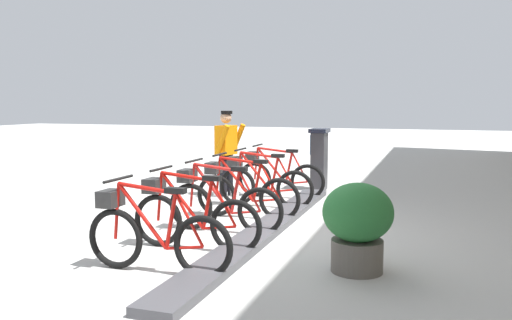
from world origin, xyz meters
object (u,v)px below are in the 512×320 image
Objects in this scene: bike_docked_1 at (262,183)px; bike_docked_4 at (190,216)px; bike_docked_3 at (220,202)px; bike_docked_5 at (152,234)px; payment_kiosk at (319,158)px; bike_docked_0 at (277,176)px; worker_near_rack at (226,150)px; bike_docked_2 at (243,191)px; planter_bush at (358,222)px.

bike_docked_4 is at bearing 90.00° from bike_docked_1.
bike_docked_5 is (0.00, 1.89, 0.00)m from bike_docked_3.
bike_docked_1 is 1.89m from bike_docked_3.
payment_kiosk reaches higher than bike_docked_0.
payment_kiosk is at bearing -98.16° from bike_docked_3.
bike_docked_0 is 1.04× the size of worker_near_rack.
payment_kiosk is 0.74× the size of bike_docked_1.
bike_docked_2 is 2.02m from worker_near_rack.
bike_docked_3 is (0.57, 3.99, -0.24)m from payment_kiosk.
bike_docked_5 is (0.00, 4.73, 0.00)m from bike_docked_0.
bike_docked_4 is (0.00, 3.79, 0.00)m from bike_docked_0.
bike_docked_1 is 1.00× the size of bike_docked_4.
payment_kiosk is at bearing -139.07° from worker_near_rack.
payment_kiosk is 0.74× the size of bike_docked_0.
planter_bush is at bearing -160.28° from bike_docked_5.
bike_docked_1 is 3.69m from planter_bush.
bike_docked_3 is at bearing 90.00° from bike_docked_2.
bike_docked_5 is 1.77× the size of planter_bush.
bike_docked_0 and bike_docked_3 have the same top height.
bike_docked_0 and bike_docked_4 have the same top height.
bike_docked_3 is 1.04× the size of worker_near_rack.
bike_docked_3 is 1.00× the size of bike_docked_5.
worker_near_rack reaches higher than bike_docked_2.
worker_near_rack is 1.71× the size of planter_bush.
bike_docked_4 is 3.76m from worker_near_rack.
bike_docked_4 is 1.77× the size of planter_bush.
bike_docked_1 is at bearing -90.00° from bike_docked_2.
bike_docked_0 is 4.50m from planter_bush.
worker_near_rack is 4.89m from planter_bush.
bike_docked_4 is 1.04× the size of worker_near_rack.
bike_docked_2 reaches higher than planter_bush.
bike_docked_1 is at bearing 90.00° from bike_docked_0.
payment_kiosk is 0.74× the size of bike_docked_3.
bike_docked_0 is at bearing -90.00° from bike_docked_3.
bike_docked_3 is at bearing 90.00° from bike_docked_0.
planter_bush is (-1.51, 5.14, -0.12)m from payment_kiosk.
bike_docked_3 is at bearing -28.90° from planter_bush.
bike_docked_4 is 2.09m from planter_bush.
bike_docked_5 is at bearing 90.00° from bike_docked_3.
bike_docked_1 is at bearing -90.00° from bike_docked_5.
bike_docked_3 is at bearing 90.00° from bike_docked_1.
bike_docked_2 is (0.00, 0.95, 0.00)m from bike_docked_1.
bike_docked_5 is 2.21m from planter_bush.
planter_bush is (-3.04, 3.81, -0.37)m from worker_near_rack.
bike_docked_0 is 1.00× the size of bike_docked_3.
bike_docked_5 is at bearing 90.00° from bike_docked_4.
payment_kiosk is at bearing -116.48° from bike_docked_0.
worker_near_rack reaches higher than bike_docked_0.
bike_docked_0 is at bearing -90.00° from bike_docked_4.
bike_docked_4 is at bearing 90.00° from bike_docked_0.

